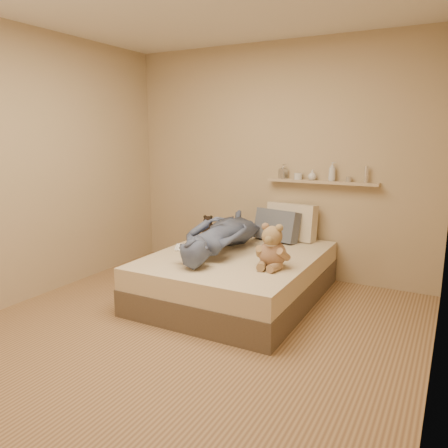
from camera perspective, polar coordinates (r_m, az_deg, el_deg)
The scene contains 10 objects.
room at distance 3.35m, azimuth -5.30°, elevation 6.41°, with size 3.80×3.80×3.80m.
bed at distance 4.37m, azimuth 1.75°, elevation -6.76°, with size 1.50×1.90×0.45m.
game_console at distance 3.92m, azimuth -5.12°, elevation -3.10°, with size 0.19×0.12×0.06m.
teddy_bear at distance 3.84m, azimuth 6.29°, elevation -3.33°, with size 0.33×0.32×0.40m.
dark_plush at distance 5.01m, azimuth -2.07°, elevation -0.42°, with size 0.16×0.16×0.25m.
pillow_cream at distance 4.90m, azimuth 8.81°, elevation 0.31°, with size 0.55×0.16×0.40m, color beige.
pillow_grey at distance 4.82m, azimuth 6.89°, elevation -0.20°, with size 0.50×0.14×0.34m, color #575C6A.
person at distance 4.36m, azimuth -0.19°, elevation -1.22°, with size 0.55×1.52×0.36m, color #4D5B7A.
wall_shelf at distance 4.82m, azimuth 12.59°, elevation 5.39°, with size 1.20×0.12×0.03m, color tan.
shelf_bottles at distance 4.84m, azimuth 11.68°, elevation 6.49°, with size 0.97×0.12×0.20m.
Camera 1 is at (1.84, -2.78, 1.60)m, focal length 35.00 mm.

